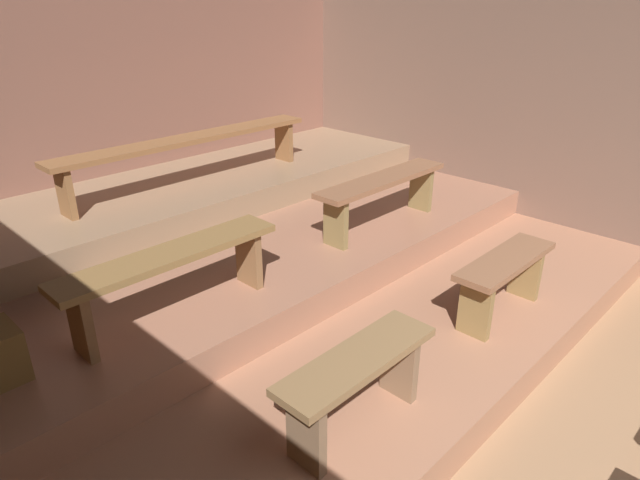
{
  "coord_description": "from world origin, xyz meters",
  "views": [
    {
      "loc": [
        -2.33,
        0.48,
        2.14
      ],
      "look_at": [
        0.26,
        2.99,
        0.53
      ],
      "focal_mm": 30.92,
      "sensor_mm": 36.0,
      "label": 1
    }
  ],
  "objects_px": {
    "bench_middle_left": "(172,266)",
    "bench_middle_right": "(383,188)",
    "bench_lower_right": "(504,274)",
    "bench_upper_center": "(189,145)",
    "bench_lower_left": "(357,376)"
  },
  "relations": [
    {
      "from": "bench_lower_left",
      "to": "bench_upper_center",
      "type": "bearing_deg",
      "value": 71.71
    },
    {
      "from": "bench_middle_right",
      "to": "bench_upper_center",
      "type": "relative_size",
      "value": 0.56
    },
    {
      "from": "bench_lower_left",
      "to": "bench_middle_right",
      "type": "xyz_separation_m",
      "value": [
        1.66,
        1.17,
        0.24
      ]
    },
    {
      "from": "bench_lower_left",
      "to": "bench_upper_center",
      "type": "relative_size",
      "value": 0.38
    },
    {
      "from": "bench_middle_left",
      "to": "bench_middle_right",
      "type": "bearing_deg",
      "value": 0.0
    },
    {
      "from": "bench_lower_right",
      "to": "bench_middle_left",
      "type": "height_order",
      "value": "bench_middle_left"
    },
    {
      "from": "bench_middle_left",
      "to": "bench_upper_center",
      "type": "bearing_deg",
      "value": 52.59
    },
    {
      "from": "bench_lower_right",
      "to": "bench_middle_right",
      "type": "distance_m",
      "value": 1.22
    },
    {
      "from": "bench_lower_left",
      "to": "bench_middle_left",
      "type": "xyz_separation_m",
      "value": [
        -0.22,
        1.17,
        0.24
      ]
    },
    {
      "from": "bench_lower_right",
      "to": "bench_middle_left",
      "type": "relative_size",
      "value": 0.67
    },
    {
      "from": "bench_lower_left",
      "to": "bench_middle_right",
      "type": "height_order",
      "value": "bench_middle_right"
    },
    {
      "from": "bench_lower_right",
      "to": "bench_upper_center",
      "type": "distance_m",
      "value": 2.69
    },
    {
      "from": "bench_lower_right",
      "to": "bench_upper_center",
      "type": "xyz_separation_m",
      "value": [
        -0.58,
        2.58,
        0.49
      ]
    },
    {
      "from": "bench_upper_center",
      "to": "bench_lower_right",
      "type": "bearing_deg",
      "value": -77.23
    },
    {
      "from": "bench_lower_right",
      "to": "bench_upper_center",
      "type": "height_order",
      "value": "bench_upper_center"
    }
  ]
}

